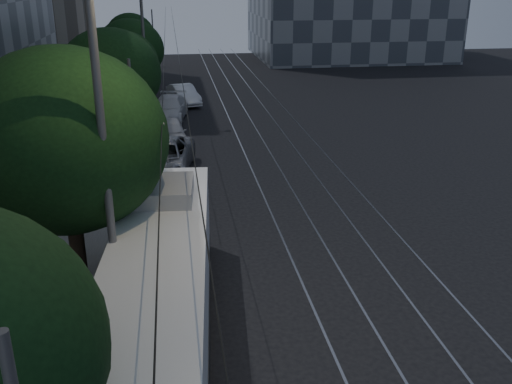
{
  "coord_description": "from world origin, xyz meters",
  "views": [
    {
      "loc": [
        -3.53,
        -15.01,
        9.22
      ],
      "look_at": [
        -0.7,
        4.21,
        1.89
      ],
      "focal_mm": 40.0,
      "sensor_mm": 36.0,
      "label": 1
    }
  ],
  "objects_px": {
    "car_white_b": "(169,109)",
    "car_white_a": "(170,133)",
    "streetlamp_far": "(150,32)",
    "trolleybus": "(161,285)",
    "pickup_silver": "(161,158)",
    "car_white_c": "(184,95)",
    "streetlamp_near": "(118,99)",
    "car_white_d": "(183,95)"
  },
  "relations": [
    {
      "from": "car_white_b",
      "to": "car_white_c",
      "type": "bearing_deg",
      "value": 85.32
    },
    {
      "from": "trolleybus",
      "to": "streetlamp_far",
      "type": "relative_size",
      "value": 1.21
    },
    {
      "from": "car_white_b",
      "to": "car_white_d",
      "type": "height_order",
      "value": "car_white_b"
    },
    {
      "from": "car_white_c",
      "to": "trolleybus",
      "type": "bearing_deg",
      "value": -108.01
    },
    {
      "from": "pickup_silver",
      "to": "trolleybus",
      "type": "bearing_deg",
      "value": -81.23
    },
    {
      "from": "car_white_a",
      "to": "streetlamp_far",
      "type": "relative_size",
      "value": 0.46
    },
    {
      "from": "car_white_b",
      "to": "car_white_a",
      "type": "bearing_deg",
      "value": -81.79
    },
    {
      "from": "streetlamp_near",
      "to": "car_white_c",
      "type": "bearing_deg",
      "value": 86.15
    },
    {
      "from": "car_white_d",
      "to": "car_white_c",
      "type": "bearing_deg",
      "value": -85.51
    },
    {
      "from": "car_white_a",
      "to": "streetlamp_far",
      "type": "distance_m",
      "value": 7.89
    },
    {
      "from": "trolleybus",
      "to": "car_white_a",
      "type": "height_order",
      "value": "trolleybus"
    },
    {
      "from": "car_white_b",
      "to": "car_white_d",
      "type": "relative_size",
      "value": 1.48
    },
    {
      "from": "car_white_a",
      "to": "car_white_d",
      "type": "height_order",
      "value": "car_white_a"
    },
    {
      "from": "car_white_b",
      "to": "car_white_c",
      "type": "xyz_separation_m",
      "value": [
        1.13,
        5.0,
        -0.05
      ]
    },
    {
      "from": "car_white_c",
      "to": "car_white_b",
      "type": "bearing_deg",
      "value": -118.13
    },
    {
      "from": "pickup_silver",
      "to": "car_white_a",
      "type": "height_order",
      "value": "pickup_silver"
    },
    {
      "from": "pickup_silver",
      "to": "streetlamp_far",
      "type": "distance_m",
      "value": 12.26
    },
    {
      "from": "trolleybus",
      "to": "car_white_b",
      "type": "relative_size",
      "value": 2.18
    },
    {
      "from": "car_white_a",
      "to": "car_white_c",
      "type": "relative_size",
      "value": 1.01
    },
    {
      "from": "car_white_c",
      "to": "car_white_a",
      "type": "bearing_deg",
      "value": -110.93
    },
    {
      "from": "pickup_silver",
      "to": "car_white_a",
      "type": "bearing_deg",
      "value": 93.51
    },
    {
      "from": "car_white_a",
      "to": "car_white_b",
      "type": "bearing_deg",
      "value": 84.35
    },
    {
      "from": "pickup_silver",
      "to": "car_white_d",
      "type": "height_order",
      "value": "pickup_silver"
    },
    {
      "from": "trolleybus",
      "to": "streetlamp_near",
      "type": "bearing_deg",
      "value": -163.84
    },
    {
      "from": "car_white_b",
      "to": "streetlamp_far",
      "type": "relative_size",
      "value": 0.56
    },
    {
      "from": "car_white_b",
      "to": "car_white_d",
      "type": "distance_m",
      "value": 5.62
    },
    {
      "from": "pickup_silver",
      "to": "streetlamp_near",
      "type": "bearing_deg",
      "value": -83.98
    },
    {
      "from": "streetlamp_far",
      "to": "car_white_a",
      "type": "bearing_deg",
      "value": -80.59
    },
    {
      "from": "trolleybus",
      "to": "streetlamp_near",
      "type": "distance_m",
      "value": 5.04
    },
    {
      "from": "car_white_b",
      "to": "car_white_c",
      "type": "height_order",
      "value": "car_white_b"
    },
    {
      "from": "trolleybus",
      "to": "car_white_a",
      "type": "xyz_separation_m",
      "value": [
        0.29,
        19.17,
        -0.85
      ]
    },
    {
      "from": "car_white_c",
      "to": "streetlamp_near",
      "type": "height_order",
      "value": "streetlamp_near"
    },
    {
      "from": "trolleybus",
      "to": "streetlamp_near",
      "type": "height_order",
      "value": "streetlamp_near"
    },
    {
      "from": "car_white_d",
      "to": "streetlamp_far",
      "type": "xyz_separation_m",
      "value": [
        -2.09,
        -6.09,
        5.3
      ]
    },
    {
      "from": "car_white_b",
      "to": "streetlamp_near",
      "type": "bearing_deg",
      "value": -84.04
    },
    {
      "from": "car_white_c",
      "to": "car_white_d",
      "type": "bearing_deg",
      "value": 74.61
    },
    {
      "from": "streetlamp_near",
      "to": "streetlamp_far",
      "type": "height_order",
      "value": "streetlamp_near"
    },
    {
      "from": "pickup_silver",
      "to": "car_white_a",
      "type": "relative_size",
      "value": 1.36
    },
    {
      "from": "trolleybus",
      "to": "car_white_b",
      "type": "height_order",
      "value": "trolleybus"
    },
    {
      "from": "car_white_a",
      "to": "streetlamp_near",
      "type": "height_order",
      "value": "streetlamp_near"
    },
    {
      "from": "trolleybus",
      "to": "car_white_c",
      "type": "relative_size",
      "value": 2.63
    },
    {
      "from": "car_white_b",
      "to": "pickup_silver",
      "type": "bearing_deg",
      "value": -83.96
    }
  ]
}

